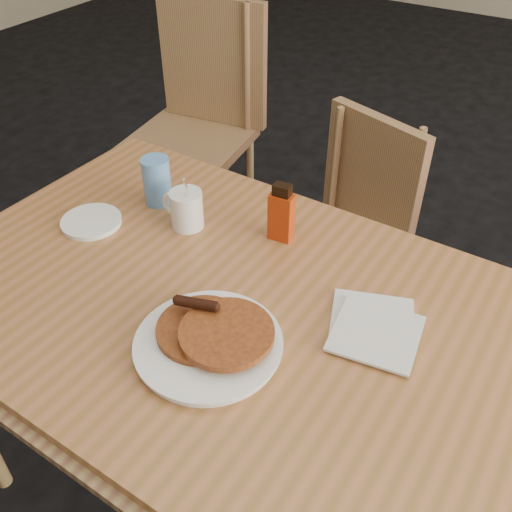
{
  "coord_description": "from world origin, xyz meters",
  "views": [
    {
      "loc": [
        0.51,
        -0.73,
        1.57
      ],
      "look_at": [
        0.03,
        0.03,
        0.84
      ],
      "focal_mm": 40.0,
      "sensor_mm": 36.0,
      "label": 1
    }
  ],
  "objects": [
    {
      "name": "chair_wall_extra",
      "position": [
        -0.82,
        0.97,
        0.59
      ],
      "size": [
        0.51,
        0.51,
        0.99
      ],
      "rotation": [
        0.0,
        0.0,
        0.14
      ],
      "color": "#9D7D4A",
      "rests_on": "floor"
    },
    {
      "name": "floor",
      "position": [
        0.0,
        0.0,
        0.0
      ],
      "size": [
        10.0,
        10.0,
        0.0
      ],
      "primitive_type": "plane",
      "color": "black",
      "rests_on": "ground"
    },
    {
      "name": "syrup_bottle",
      "position": [
        -0.01,
        0.22,
        0.82
      ],
      "size": [
        0.06,
        0.04,
        0.15
      ],
      "rotation": [
        0.0,
        0.0,
        0.09
      ],
      "color": "maroon",
      "rests_on": "main_table"
    },
    {
      "name": "main_table",
      "position": [
        -0.02,
        -0.03,
        0.71
      ],
      "size": [
        1.34,
        0.93,
        0.75
      ],
      "rotation": [
        0.0,
        0.0,
        -0.03
      ],
      "color": "#AA653C",
      "rests_on": "floor"
    },
    {
      "name": "side_saucer",
      "position": [
        -0.44,
        0.02,
        0.76
      ],
      "size": [
        0.19,
        0.19,
        0.01
      ],
      "primitive_type": "cylinder",
      "rotation": [
        0.0,
        0.0,
        -0.31
      ],
      "color": "white",
      "rests_on": "main_table"
    },
    {
      "name": "blue_tumbler",
      "position": [
        -0.36,
        0.18,
        0.81
      ],
      "size": [
        0.09,
        0.09,
        0.12
      ],
      "primitive_type": "cylinder",
      "rotation": [
        0.0,
        0.0,
        -0.26
      ],
      "color": "#5990D1",
      "rests_on": "main_table"
    },
    {
      "name": "napkin_stack",
      "position": [
        0.29,
        0.05,
        0.76
      ],
      "size": [
        0.22,
        0.23,
        0.01
      ],
      "rotation": [
        0.0,
        0.0,
        0.35
      ],
      "color": "silver",
      "rests_on": "main_table"
    },
    {
      "name": "pancake_plate",
      "position": [
        0.04,
        -0.15,
        0.77
      ],
      "size": [
        0.28,
        0.28,
        0.07
      ],
      "rotation": [
        0.0,
        0.0,
        -0.12
      ],
      "color": "white",
      "rests_on": "main_table"
    },
    {
      "name": "coffee_mug",
      "position": [
        -0.23,
        0.14,
        0.8
      ],
      "size": [
        0.11,
        0.08,
        0.15
      ],
      "rotation": [
        0.0,
        0.0,
        -0.24
      ],
      "color": "white",
      "rests_on": "main_table"
    },
    {
      "name": "chair_main_far",
      "position": [
        -0.01,
        0.72,
        0.49
      ],
      "size": [
        0.47,
        0.48,
        0.82
      ],
      "rotation": [
        0.0,
        0.0,
        -0.32
      ],
      "color": "#9D7D4A",
      "rests_on": "floor"
    }
  ]
}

